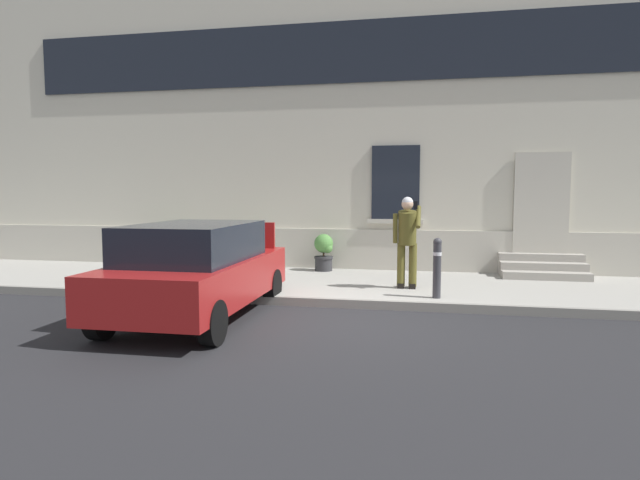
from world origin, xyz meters
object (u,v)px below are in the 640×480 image
planter_olive (155,248)px  person_on_phone (407,236)px  hatchback_car_red (198,269)px  planter_charcoal (324,251)px  planter_cream (234,251)px  bollard_near_person (437,266)px

planter_olive → person_on_phone: bearing=-16.7°
hatchback_car_red → person_on_phone: person_on_phone is taller
person_on_phone → planter_charcoal: bearing=146.3°
planter_olive → planter_cream: bearing=-3.8°
bollard_near_person → planter_charcoal: bollard_near_person is taller
hatchback_car_red → person_on_phone: size_ratio=2.34×
hatchback_car_red → planter_olive: hatchback_car_red is taller
planter_olive → hatchback_car_red: bearing=-54.8°
bollard_near_person → planter_olive: (-6.70, 2.65, -0.11)m
planter_olive → planter_charcoal: same height
hatchback_car_red → person_on_phone: bearing=37.9°
planter_cream → hatchback_car_red: bearing=-77.2°
planter_olive → planter_cream: same height
planter_cream → planter_charcoal: bearing=8.1°
planter_cream → planter_charcoal: same height
hatchback_car_red → planter_cream: size_ratio=4.74×
hatchback_car_red → bollard_near_person: bearing=24.1°
person_on_phone → planter_olive: (-6.16, 1.85, -0.54)m
bollard_near_person → planter_cream: size_ratio=1.22×
hatchback_car_red → planter_olive: size_ratio=4.74×
planter_charcoal → person_on_phone: bearing=-45.5°
bollard_near_person → planter_olive: 7.20m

